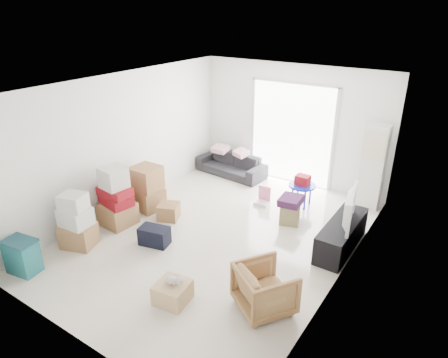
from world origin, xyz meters
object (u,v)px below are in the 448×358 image
television (344,219)px  tv_console (341,235)px  storage_bins (22,256)px  ottoman (290,214)px  kids_table (302,184)px  sofa (231,161)px  ac_tower (373,167)px  armchair (265,287)px  wood_crate (173,292)px

television → tv_console: bearing=-0.0°
television → storage_bins: 5.18m
storage_bins → tv_console: bearing=41.1°
ottoman → kids_table: kids_table is taller
sofa → ottoman: size_ratio=4.81×
ac_tower → armchair: size_ratio=2.40×
tv_console → kids_table: kids_table is taller
ottoman → wood_crate: size_ratio=0.81×
storage_bins → wood_crate: size_ratio=1.28×
storage_bins → ottoman: (2.80, 3.71, -0.10)m
armchair → wood_crate: armchair is taller
ac_tower → kids_table: ac_tower is taller
armchair → ottoman: armchair is taller
ottoman → wood_crate: (-0.42, -2.95, -0.03)m
ac_tower → ottoman: (-1.05, -1.50, -0.69)m
tv_console → kids_table: 1.64m
storage_bins → kids_table: kids_table is taller
tv_console → wood_crate: tv_console is taller
tv_console → wood_crate: 3.04m
tv_console → wood_crate: size_ratio=3.36×
armchair → storage_bins: bearing=54.6°
television → kids_table: bearing=36.2°
sofa → storage_bins: (-0.59, -5.06, -0.05)m
television → ottoman: size_ratio=2.79×
ac_tower → sofa: 3.31m
storage_bins → wood_crate: 2.50m
sofa → kids_table: 2.18m
sofa → ottoman: sofa is taller
wood_crate → ottoman: bearing=81.9°
tv_console → armchair: (-0.38, -2.05, 0.12)m
ac_tower → storage_bins: bearing=-126.4°
tv_console → ac_tower: bearing=91.6°
television → armchair: armchair is taller
armchair → wood_crate: bearing=60.8°
tv_console → television: 0.32m
ottoman → kids_table: size_ratio=0.54×
sofa → storage_bins: sofa is taller
tv_console → armchair: size_ratio=2.05×
kids_table → wood_crate: (-0.31, -3.72, -0.34)m
armchair → ottoman: (-0.72, 2.36, -0.18)m
television → ottoman: television is taller
ottoman → kids_table: bearing=97.9°
sofa → kids_table: bearing=-10.7°
television → kids_table: (-1.21, 1.09, -0.08)m
ottoman → armchair: bearing=-72.9°
sofa → kids_table: sofa is taller
sofa → television: bearing=-22.0°
tv_console → wood_crate: (-1.52, -2.63, -0.10)m
storage_bins → wood_crate: (2.38, 0.77, -0.14)m
tv_console → ottoman: (-1.10, 0.31, -0.07)m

